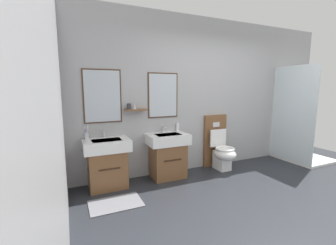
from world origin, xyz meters
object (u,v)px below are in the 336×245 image
at_px(vanity_sink_right, 167,154).
at_px(toothbrush_cup, 87,136).
at_px(toilet, 220,149).
at_px(shower_tray, 299,141).
at_px(soap_dispenser, 178,127).
at_px(vanity_sink_left, 107,162).

xyz_separation_m(vanity_sink_right, toothbrush_cup, (-1.27, 0.15, 0.40)).
relative_size(vanity_sink_right, toilet, 0.75).
bearing_deg(shower_tray, vanity_sink_right, 173.74).
relative_size(toilet, shower_tray, 0.51).
bearing_deg(vanity_sink_right, shower_tray, -6.26).
xyz_separation_m(vanity_sink_right, shower_tray, (2.88, -0.32, 0.02)).
height_order(vanity_sink_right, soap_dispenser, soap_dispenser).
bearing_deg(vanity_sink_left, soap_dispenser, 7.30).
xyz_separation_m(toilet, shower_tray, (1.80, -0.31, 0.04)).
bearing_deg(vanity_sink_right, toilet, -0.39).
distance_m(vanity_sink_left, vanity_sink_right, 1.01).
height_order(vanity_sink_right, toilet, toilet).
relative_size(vanity_sink_right, toothbrush_cup, 3.71).
bearing_deg(toothbrush_cup, soap_dispenser, 0.37).
relative_size(vanity_sink_right, shower_tray, 0.38).
xyz_separation_m(toilet, soap_dispenser, (-0.81, 0.17, 0.45)).
xyz_separation_m(toothbrush_cup, shower_tray, (4.15, -0.47, -0.39)).
relative_size(vanity_sink_left, toothbrush_cup, 3.71).
bearing_deg(toothbrush_cup, vanity_sink_right, -6.91).
bearing_deg(toilet, vanity_sink_right, 179.61).
bearing_deg(vanity_sink_left, shower_tray, -4.64).
bearing_deg(toothbrush_cup, vanity_sink_left, -30.54).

